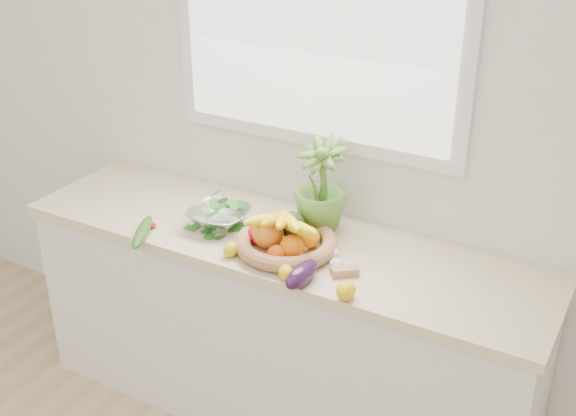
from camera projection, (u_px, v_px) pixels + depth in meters
The scene contains 20 objects.
back_wall at pixel (316, 110), 2.97m from camera, with size 4.50×0.02×2.70m, color white.
counter_cabinet at pixel (280, 331), 3.15m from camera, with size 2.20×0.58×0.86m, color silver.
countertop at pixel (280, 241), 2.95m from camera, with size 2.24×0.62×0.04m, color beige.
window_frame at pixel (316, 12), 2.78m from camera, with size 1.30×0.03×1.10m, color white.
window_pane at pixel (313, 13), 2.77m from camera, with size 1.18×0.01×0.98m, color white.
orange_loose at pixel (277, 254), 2.73m from camera, with size 0.08×0.08×0.08m, color #EC5607.
lemon_a at pixel (231, 249), 2.79m from camera, with size 0.06×0.07×0.06m, color #D4C50B.
lemon_b at pixel (346, 291), 2.52m from camera, with size 0.07×0.08×0.07m, color yellow.
lemon_c at pixel (286, 272), 2.64m from camera, with size 0.05×0.07×0.05m, color yellow.
apple at pixel (258, 235), 2.86m from camera, with size 0.09×0.09×0.09m, color red.
ginger at pixel (345, 272), 2.66m from camera, with size 0.10×0.04×0.03m, color tan.
garlic_a at pixel (332, 253), 2.77m from camera, with size 0.06×0.06×0.05m, color white.
garlic_b at pixel (303, 247), 2.82m from camera, with size 0.05×0.05×0.04m, color silver.
garlic_c at pixel (337, 264), 2.70m from camera, with size 0.05×0.05×0.05m, color silver.
eggplant at pixel (302, 274), 2.60m from camera, with size 0.07×0.20×0.08m, color #290D31.
cucumber at pixel (143, 232), 2.92m from camera, with size 0.05×0.28×0.05m, color #1D4F17.
radish at pixel (153, 225), 3.00m from camera, with size 0.03×0.03×0.03m, color red.
potted_herb at pixel (321, 184), 2.88m from camera, with size 0.22×0.22×0.39m, color #517F2E.
fruit_basket at pixel (285, 238), 2.81m from camera, with size 0.53×0.53×0.20m.
colander_with_spinach at pixel (219, 213), 2.98m from camera, with size 0.27×0.27×0.13m.
Camera 1 is at (1.30, -0.28, 2.31)m, focal length 45.00 mm.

